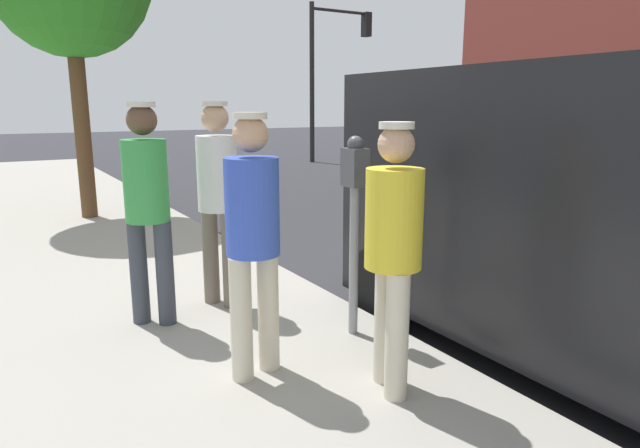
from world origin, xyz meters
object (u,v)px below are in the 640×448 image
(pedestrian_in_green, at_px, (147,200))
(traffic_light_corner, at_px, (333,57))
(pedestrian_in_blue, at_px, (253,230))
(parking_meter_near, at_px, (355,202))
(pedestrian_in_white, at_px, (218,191))
(pedestrian_in_yellow, at_px, (393,243))

(pedestrian_in_green, relative_size, traffic_light_corner, 0.34)
(pedestrian_in_blue, xyz_separation_m, traffic_light_corner, (-9.05, -13.24, 2.40))
(parking_meter_near, xyz_separation_m, traffic_light_corner, (-8.13, -13.02, 2.34))
(parking_meter_near, bearing_deg, pedestrian_in_white, -60.74)
(parking_meter_near, relative_size, pedestrian_in_yellow, 0.93)
(pedestrian_in_green, height_order, traffic_light_corner, traffic_light_corner)
(pedestrian_in_yellow, bearing_deg, pedestrian_in_blue, -44.65)
(traffic_light_corner, bearing_deg, parking_meter_near, 58.02)
(pedestrian_in_green, distance_m, pedestrian_in_blue, 1.27)
(pedestrian_in_white, bearing_deg, pedestrian_in_blue, 78.01)
(pedestrian_in_blue, bearing_deg, pedestrian_in_yellow, 135.35)
(pedestrian_in_yellow, relative_size, pedestrian_in_white, 0.93)
(parking_meter_near, relative_size, pedestrian_in_green, 0.86)
(parking_meter_near, distance_m, traffic_light_corner, 15.53)
(pedestrian_in_blue, height_order, traffic_light_corner, traffic_light_corner)
(parking_meter_near, distance_m, pedestrian_in_yellow, 0.89)
(pedestrian_in_yellow, xyz_separation_m, traffic_light_corner, (-8.43, -13.85, 2.43))
(pedestrian_in_yellow, height_order, pedestrian_in_blue, pedestrian_in_blue)
(pedestrian_in_yellow, bearing_deg, parking_meter_near, -109.70)
(parking_meter_near, bearing_deg, pedestrian_in_green, -38.55)
(pedestrian_in_yellow, distance_m, pedestrian_in_blue, 0.88)
(traffic_light_corner, bearing_deg, pedestrian_in_white, 53.60)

